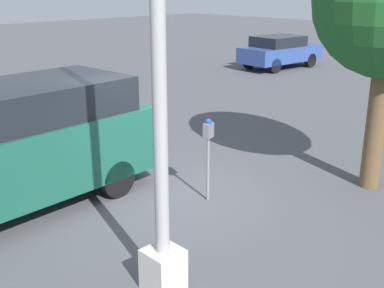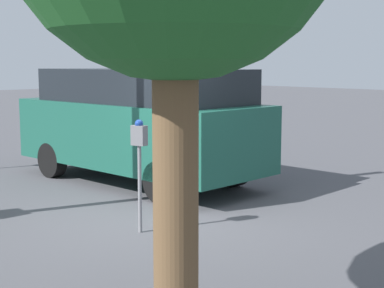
{
  "view_description": "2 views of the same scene",
  "coord_description": "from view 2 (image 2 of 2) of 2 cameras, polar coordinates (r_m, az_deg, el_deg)",
  "views": [
    {
      "loc": [
        5.34,
        6.03,
        3.67
      ],
      "look_at": [
        0.05,
        0.62,
        1.14
      ],
      "focal_mm": 45.0,
      "sensor_mm": 36.0,
      "label": 1
    },
    {
      "loc": [
        -6.29,
        5.31,
        2.22
      ],
      "look_at": [
        -0.59,
        -0.05,
        1.14
      ],
      "focal_mm": 55.0,
      "sensor_mm": 36.0,
      "label": 2
    }
  ],
  "objects": [
    {
      "name": "ground_plane",
      "position": [
        8.53,
        -3.0,
        -7.26
      ],
      "size": [
        80.0,
        80.0,
        0.0
      ],
      "primitive_type": "plane",
      "color": "#4C4C51"
    },
    {
      "name": "parking_meter_near",
      "position": [
        7.66,
        -5.13,
        -0.56
      ],
      "size": [
        0.22,
        0.15,
        1.5
      ],
      "rotation": [
        0.0,
        0.0,
        0.24
      ],
      "color": "gray",
      "rests_on": "ground"
    },
    {
      "name": "parked_van",
      "position": [
        10.99,
        -5.1,
        2.21
      ],
      "size": [
        5.15,
        2.27,
        2.12
      ],
      "rotation": [
        0.0,
        0.0,
        0.05
      ],
      "color": "#195142",
      "rests_on": "ground"
    }
  ]
}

